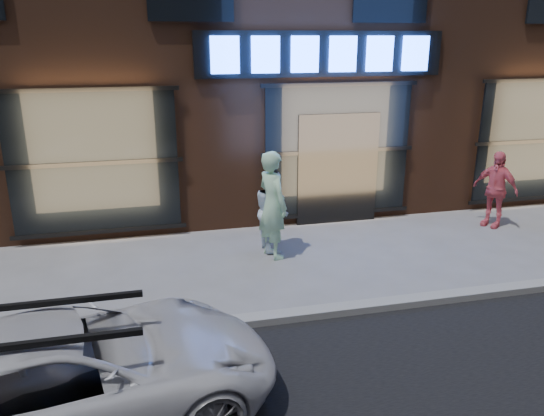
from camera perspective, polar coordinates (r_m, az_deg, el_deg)
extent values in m
plane|color=slate|center=(8.65, 15.82, -9.84)|extent=(90.00, 90.00, 0.00)
cube|color=gray|center=(8.62, 15.86, -9.49)|extent=(60.00, 0.25, 0.12)
cube|color=black|center=(11.15, 5.49, 16.16)|extent=(5.20, 0.06, 0.90)
cube|color=black|center=(11.58, 7.06, 4.16)|extent=(1.80, 0.10, 2.40)
cube|color=#FFBF72|center=(10.89, -18.58, 4.64)|extent=(3.00, 0.04, 2.60)
cube|color=black|center=(10.86, -18.59, 4.60)|extent=(3.20, 0.06, 2.80)
cube|color=#FFBF72|center=(11.54, 7.04, 6.16)|extent=(3.00, 0.04, 2.60)
cube|color=black|center=(11.51, 7.11, 6.11)|extent=(3.20, 0.06, 2.80)
cube|color=#FFBF72|center=(14.06, 26.67, 6.50)|extent=(3.00, 0.04, 2.60)
cube|color=black|center=(14.03, 26.77, 6.47)|extent=(3.20, 0.06, 2.80)
cube|color=#2659FF|center=(10.61, -5.10, 16.08)|extent=(0.55, 0.12, 0.70)
cube|color=#2659FF|center=(10.76, -0.71, 16.18)|extent=(0.55, 0.12, 0.70)
cube|color=#2659FF|center=(10.96, 3.54, 16.18)|extent=(0.55, 0.12, 0.70)
cube|color=#2659FF|center=(11.22, 7.62, 16.10)|extent=(0.55, 0.12, 0.70)
cube|color=#2659FF|center=(11.52, 11.49, 15.95)|extent=(0.55, 0.12, 0.70)
cube|color=#2659FF|center=(11.87, 15.15, 15.75)|extent=(0.55, 0.12, 0.70)
imported|color=#B7F0C4|center=(9.68, 0.06, 0.34)|extent=(0.70, 0.85, 2.01)
imported|color=silver|center=(10.09, -0.03, -0.24)|extent=(0.64, 0.79, 1.57)
imported|color=#EF626E|center=(12.30, 22.87, 1.88)|extent=(0.83, 1.04, 1.65)
imported|color=silver|center=(6.08, -21.12, -16.57)|extent=(4.70, 2.86, 1.22)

